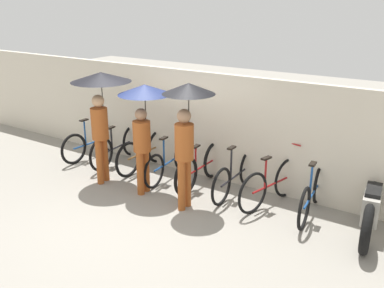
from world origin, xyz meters
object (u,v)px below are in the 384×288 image
Objects in this scene: parked_bicycle_7 at (312,194)px; motorcycle at (371,207)px; parked_bicycle_6 at (271,184)px; pedestrian_center at (144,110)px; parked_bicycle_2 at (144,152)px; parked_bicycle_3 at (169,161)px; pedestrian_trailing at (187,116)px; parked_bicycle_1 at (118,146)px; parked_bicycle_0 at (92,142)px; parked_bicycle_5 at (236,175)px; pedestrian_leading at (101,94)px; parked_bicycle_4 at (201,167)px.

parked_bicycle_7 reaches higher than motorcycle.
parked_bicycle_6 is at bearing 85.88° from parked_bicycle_7.
motorcycle is (3.83, 0.77, -1.16)m from pedestrian_center.
parked_bicycle_2 is at bearing 102.58° from parked_bicycle_6.
parked_bicycle_3 is (0.72, -0.08, -0.02)m from parked_bicycle_2.
parked_bicycle_1 is at bearing 158.52° from pedestrian_trailing.
parked_bicycle_0 is 0.73m from parked_bicycle_1.
parked_bicycle_7 is (1.45, -0.04, 0.01)m from parked_bicycle_5.
pedestrian_center reaches higher than parked_bicycle_2.
pedestrian_leading is 5.07m from motorcycle.
parked_bicycle_5 is at bearing 99.05° from parked_bicycle_6.
parked_bicycle_1 is 2.05m from pedestrian_center.
parked_bicycle_4 is 2.33m from pedestrian_leading.
parked_bicycle_2 is 0.81× the size of pedestrian_leading.
parked_bicycle_7 is at bearing 3.99° from pedestrian_leading.
parked_bicycle_2 is 3.62m from parked_bicycle_7.
parked_bicycle_6 is at bearing -94.86° from parked_bicycle_1.
parked_bicycle_7 reaches higher than parked_bicycle_1.
parked_bicycle_0 is 1.00× the size of parked_bicycle_7.
parked_bicycle_7 is 0.87× the size of pedestrian_center.
pedestrian_trailing is (0.27, -0.86, 1.24)m from parked_bicycle_4.
parked_bicycle_7 is at bearing -74.48° from parked_bicycle_6.
motorcycle is (6.01, 0.02, 0.05)m from parked_bicycle_0.
pedestrian_trailing is at bearing 99.90° from motorcycle.
parked_bicycle_4 is (2.90, 0.02, 0.02)m from parked_bicycle_0.
parked_bicycle_5 is 1.45m from parked_bicycle_7.
pedestrian_center is (-1.45, -0.83, 1.21)m from parked_bicycle_5.
parked_bicycle_2 reaches higher than parked_bicycle_1.
parked_bicycle_1 is 1.02× the size of parked_bicycle_5.
parked_bicycle_0 is at bearing 93.34° from parked_bicycle_2.
parked_bicycle_7 reaches higher than parked_bicycle_6.
parked_bicycle_5 is (1.45, 0.09, 0.01)m from parked_bicycle_3.
parked_bicycle_0 is 4.35m from parked_bicycle_6.
parked_bicycle_3 is at bearing 91.19° from parked_bicycle_4.
parked_bicycle_3 is (2.17, -0.00, 0.00)m from parked_bicycle_0.
parked_bicycle_5 reaches higher than parked_bicycle_7.
pedestrian_leading is (-2.44, -0.88, 1.38)m from parked_bicycle_5.
parked_bicycle_4 is 1.00× the size of parked_bicycle_7.
pedestrian_trailing is at bearing 152.16° from parked_bicycle_5.
parked_bicycle_7 is 0.81× the size of pedestrian_trailing.
parked_bicycle_0 is at bearing 89.89° from parked_bicycle_5.
parked_bicycle_1 is at bearing 82.62° from motorcycle.
parked_bicycle_1 is at bearing 110.02° from pedestrian_leading.
pedestrian_leading is 1.00× the size of pedestrian_trailing.
pedestrian_leading is at bearing 123.99° from parked_bicycle_3.
parked_bicycle_4 is 0.87× the size of pedestrian_center.
parked_bicycle_2 is 2.31m from pedestrian_trailing.
parked_bicycle_0 is at bearing 84.60° from parked_bicycle_7.
parked_bicycle_6 is at bearing 82.94° from motorcycle.
pedestrian_leading reaches higher than motorcycle.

